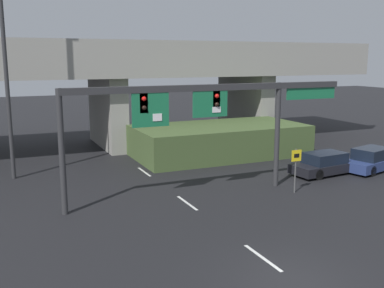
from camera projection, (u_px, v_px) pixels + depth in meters
ground_plane at (291, 278)px, 14.68m from camera, size 160.00×160.00×0.00m
lane_markings at (163, 185)px, 25.39m from camera, size 0.14×36.57×0.01m
signal_gantry at (203, 106)px, 22.65m from camera, size 15.62×0.44×5.79m
speed_limit_sign at (296, 164)px, 23.73m from camera, size 0.60×0.11×2.39m
highway_light_pole_near at (4, 51)px, 25.49m from camera, size 0.70×0.36×14.26m
overpass_bridge at (106, 73)px, 35.73m from camera, size 45.32×9.79×8.38m
grass_embankment at (219, 140)px, 33.15m from camera, size 12.44×6.28×2.25m
parked_sedan_near_right at (326, 164)px, 27.83m from camera, size 4.88×2.25×1.37m
parked_sedan_mid_right at (373, 160)px, 28.73m from camera, size 4.90×2.86×1.48m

